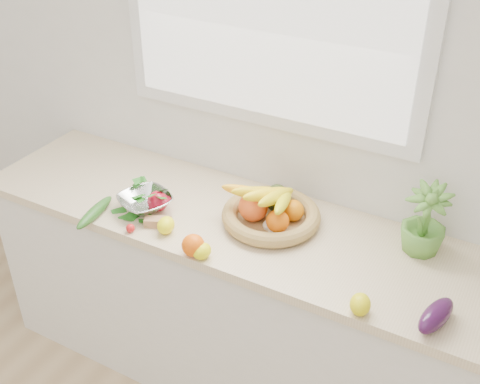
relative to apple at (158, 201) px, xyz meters
The scene contains 18 objects.
back_wall 0.64m from the apple, 53.62° to the left, with size 4.50×0.02×2.70m, color white.
counter_cabinet 0.60m from the apple, 18.69° to the left, with size 2.20×0.58×0.86m, color silver.
countertop 0.32m from the apple, 18.69° to the left, with size 2.24×0.62×0.04m, color beige.
orange_loose 0.34m from the apple, 31.87° to the right, with size 0.09×0.09×0.09m, color #FF5E08.
lemon_a 0.16m from the apple, 43.38° to the right, with size 0.07×0.08×0.07m, color #FBF80D.
lemon_b 0.38m from the apple, 28.76° to the right, with size 0.06×0.08×0.06m, color #FFFD0D.
lemon_c 0.95m from the apple, 10.39° to the right, with size 0.07×0.09×0.07m, color yellow.
apple is the anchor object (origin of this frame).
ginger 0.12m from the apple, 54.48° to the right, with size 0.11×0.04×0.03m, color tan.
garlic_a 0.48m from the apple, 11.52° to the left, with size 0.06×0.06×0.05m, color silver.
garlic_b 0.50m from the apple, ahead, with size 0.06×0.06×0.05m, color white.
garlic_c 0.54m from the apple, ahead, with size 0.05×0.05×0.05m, color beige.
eggplant 1.17m from the apple, ahead, with size 0.07×0.19×0.08m, color #310E34.
cucumber 0.26m from the apple, 139.33° to the right, with size 0.05×0.25×0.05m, color #264F17.
radish 0.18m from the apple, 91.46° to the right, with size 0.04×0.04×0.04m, color red.
potted_herb 1.06m from the apple, 14.30° to the left, with size 0.17×0.17×0.30m, color #569235.
fruit_basket 0.47m from the apple, 18.24° to the left, with size 0.53×0.53×0.19m.
colander_with_spinach 0.05m from the apple, 149.61° to the right, with size 0.28×0.28×0.11m.
Camera 1 is at (1.01, 0.21, 2.30)m, focal length 45.00 mm.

